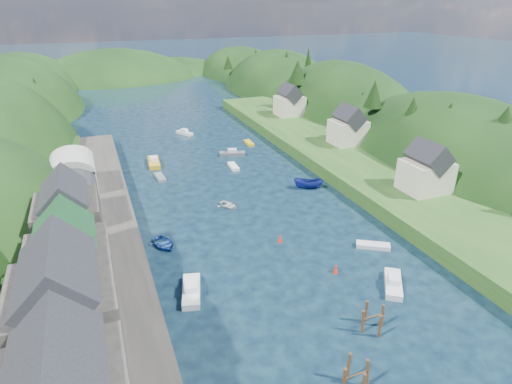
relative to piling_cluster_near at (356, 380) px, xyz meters
name	(u,v)px	position (x,y,z in m)	size (l,w,h in m)	color
ground	(216,168)	(4.08, 55.78, -1.28)	(600.00, 600.00, 0.00)	black
hillside_right	(341,143)	(49.08, 80.78, -8.70)	(36.00, 245.56, 48.00)	black
far_hills	(142,99)	(5.29, 179.78, -12.08)	(103.00, 68.00, 44.00)	black
hill_trees	(193,97)	(3.95, 71.92, 9.81)	(90.25, 146.93, 12.67)	black
quay_left	(96,269)	(-19.92, 25.78, -0.28)	(12.00, 110.00, 2.00)	#2D2B28
terrace_left_grass	(32,280)	(-26.92, 25.78, -0.03)	(12.00, 110.00, 2.50)	#234719
quayside_buildings	(68,300)	(-21.92, 12.17, 5.81)	(8.00, 35.84, 12.90)	#2D2B28
boat_sheds	(72,182)	(-21.92, 44.78, 3.99)	(7.00, 21.00, 7.50)	#2D2D30
terrace_right	(351,163)	(29.08, 45.78, -0.08)	(16.00, 120.00, 2.40)	#234719
right_bank_cottages	(343,128)	(32.08, 54.11, 4.56)	(9.00, 59.24, 8.41)	beige
piling_cluster_near	(356,380)	(0.00, 0.00, 0.00)	(2.81, 2.66, 3.71)	#382314
piling_cluster_far	(373,321)	(5.87, 5.81, -0.17)	(2.85, 2.70, 3.37)	#382314
channel_buoy_near	(336,269)	(7.63, 15.83, -0.80)	(0.70, 0.70, 1.10)	#AD210D
channel_buoy_far	(280,239)	(4.31, 25.07, -0.80)	(0.70, 0.70, 1.10)	#AD210D
moored_boats	(253,207)	(4.23, 35.69, -0.75)	(32.59, 92.25, 2.03)	silver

